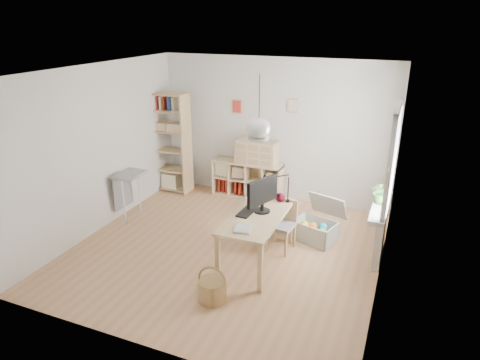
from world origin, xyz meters
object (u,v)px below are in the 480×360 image
at_px(tall_bookshelf, 169,139).
at_px(drawer_chest, 257,152).
at_px(storage_chest, 317,226).
at_px(desk, 257,221).
at_px(chair, 282,222).
at_px(cube_shelf, 247,182).
at_px(monitor, 262,193).

height_order(tall_bookshelf, drawer_chest, tall_bookshelf).
bearing_deg(storage_chest, drawer_chest, 158.36).
distance_m(desk, tall_bookshelf, 3.27).
xyz_separation_m(tall_bookshelf, chair, (2.81, -1.45, -0.64)).
bearing_deg(cube_shelf, chair, -54.30).
xyz_separation_m(tall_bookshelf, drawer_chest, (1.77, 0.24, -0.14)).
xyz_separation_m(monitor, drawer_chest, (-0.85, 2.07, -0.09)).
relative_size(desk, cube_shelf, 1.07).
height_order(tall_bookshelf, chair, tall_bookshelf).
xyz_separation_m(desk, tall_bookshelf, (-2.59, 1.95, 0.43)).
bearing_deg(drawer_chest, desk, -68.32).
distance_m(chair, drawer_chest, 2.05).
bearing_deg(tall_bookshelf, desk, -37.01).
distance_m(tall_bookshelf, drawer_chest, 1.79).
xyz_separation_m(chair, monitor, (-0.20, -0.38, 0.59)).
height_order(cube_shelf, tall_bookshelf, tall_bookshelf).
xyz_separation_m(cube_shelf, chair, (1.24, -1.73, 0.15)).
bearing_deg(cube_shelf, tall_bookshelf, -169.81).
distance_m(storage_chest, monitor, 1.35).
height_order(storage_chest, monitor, monitor).
distance_m(tall_bookshelf, chair, 3.22).
bearing_deg(desk, cube_shelf, 114.61).
height_order(chair, storage_chest, chair).
relative_size(tall_bookshelf, drawer_chest, 2.53).
height_order(cube_shelf, chair, chair).
distance_m(desk, monitor, 0.40).
bearing_deg(chair, monitor, -110.58).
bearing_deg(cube_shelf, drawer_chest, -11.51).
distance_m(chair, monitor, 0.72).
height_order(desk, storage_chest, desk).
xyz_separation_m(desk, cube_shelf, (-1.02, 2.23, -0.36)).
bearing_deg(drawer_chest, tall_bookshelf, -171.12).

